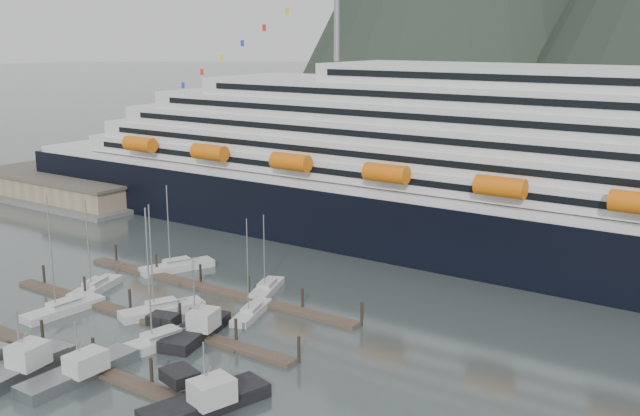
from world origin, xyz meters
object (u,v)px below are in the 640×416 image
(trawler_e, at_px, (195,329))
(sailboat_f, at_px, (267,289))
(sailboat_d, at_px, (161,341))
(trawler_c, at_px, (78,370))
(cruise_ship, at_px, (556,189))
(warehouse, at_px, (64,189))
(sailboat_a, at_px, (96,288))
(sailboat_g, at_px, (251,313))
(sailboat_c, at_px, (162,310))
(trawler_b, at_px, (20,366))
(trawler_d, at_px, (205,400))
(sailboat_e, at_px, (177,267))
(sailboat_b, at_px, (64,310))

(trawler_e, bearing_deg, sailboat_f, -5.67)
(sailboat_d, distance_m, trawler_c, 11.00)
(sailboat_f, bearing_deg, trawler_c, 161.03)
(cruise_ship, distance_m, sailboat_d, 63.25)
(warehouse, distance_m, sailboat_a, 64.56)
(sailboat_g, bearing_deg, warehouse, 50.92)
(sailboat_c, relative_size, trawler_b, 1.20)
(warehouse, bearing_deg, sailboat_g, -21.19)
(cruise_ship, bearing_deg, warehouse, -172.77)
(sailboat_a, relative_size, sailboat_f, 1.18)
(sailboat_a, distance_m, trawler_d, 39.34)
(sailboat_c, distance_m, sailboat_f, 15.29)
(sailboat_c, height_order, sailboat_f, sailboat_c)
(sailboat_e, xyz_separation_m, sailboat_f, (17.40, 0.00, -0.03))
(sailboat_a, height_order, sailboat_e, sailboat_e)
(trawler_e, bearing_deg, sailboat_b, 86.32)
(sailboat_c, height_order, trawler_d, sailboat_c)
(warehouse, height_order, sailboat_a, sailboat_a)
(cruise_ship, height_order, trawler_c, cruise_ship)
(sailboat_a, xyz_separation_m, sailboat_f, (19.80, 13.37, -0.03))
(sailboat_e, bearing_deg, trawler_b, -137.80)
(sailboat_c, xyz_separation_m, trawler_b, (0.80, -20.86, 0.53))
(sailboat_c, relative_size, trawler_c, 1.13)
(warehouse, relative_size, sailboat_d, 2.71)
(cruise_ship, distance_m, sailboat_c, 60.86)
(sailboat_g, height_order, trawler_d, sailboat_g)
(sailboat_f, height_order, trawler_d, sailboat_f)
(warehouse, bearing_deg, cruise_ship, 7.23)
(trawler_c, bearing_deg, sailboat_b, 57.62)
(sailboat_b, distance_m, trawler_d, 33.53)
(sailboat_e, xyz_separation_m, trawler_b, (12.44, -35.01, 0.54))
(trawler_e, bearing_deg, cruise_ship, -41.17)
(sailboat_b, distance_m, sailboat_c, 12.73)
(cruise_ship, bearing_deg, trawler_d, -100.70)
(cruise_ship, relative_size, sailboat_g, 15.84)
(sailboat_d, relative_size, sailboat_e, 1.23)
(cruise_ship, height_order, sailboat_a, cruise_ship)
(sailboat_c, height_order, sailboat_g, sailboat_c)
(sailboat_a, height_order, sailboat_c, sailboat_c)
(cruise_ship, xyz_separation_m, sailboat_c, (-34.03, -49.11, -11.59))
(sailboat_a, distance_m, sailboat_f, 23.89)
(sailboat_a, height_order, trawler_b, sailboat_a)
(trawler_c, bearing_deg, sailboat_c, 20.06)
(sailboat_d, xyz_separation_m, sailboat_g, (2.55, 13.02, -0.05))
(cruise_ship, height_order, sailboat_g, cruise_ship)
(sailboat_a, xyz_separation_m, sailboat_e, (2.39, 13.37, 0.00))
(sailboat_d, height_order, trawler_b, sailboat_d)
(sailboat_b, height_order, sailboat_e, sailboat_b)
(warehouse, relative_size, trawler_b, 3.67)
(cruise_ship, height_order, sailboat_f, cruise_ship)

